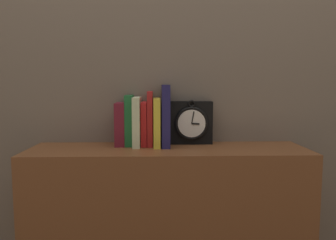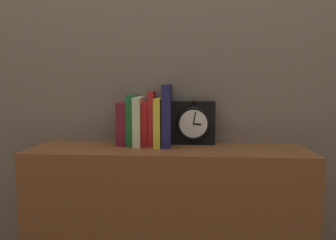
{
  "view_description": "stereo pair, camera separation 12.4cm",
  "coord_description": "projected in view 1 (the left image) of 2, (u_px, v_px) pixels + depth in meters",
  "views": [
    {
      "loc": [
        -0.04,
        -1.23,
        1.06
      ],
      "look_at": [
        0.0,
        0.0,
        0.93
      ],
      "focal_mm": 35.0,
      "sensor_mm": 36.0,
      "label": 1
    },
    {
      "loc": [
        0.09,
        -1.23,
        1.06
      ],
      "look_at": [
        0.0,
        0.0,
        0.93
      ],
      "focal_mm": 35.0,
      "sensor_mm": 36.0,
      "label": 2
    }
  ],
  "objects": [
    {
      "name": "book_slot1_green",
      "position": [
        129.0,
        120.0,
        1.31
      ],
      "size": [
        0.03,
        0.11,
        0.2
      ],
      "color": "#206A33",
      "rests_on": "bookshelf"
    },
    {
      "name": "clock",
      "position": [
        191.0,
        123.0,
        1.35
      ],
      "size": [
        0.17,
        0.07,
        0.18
      ],
      "color": "black",
      "rests_on": "bookshelf"
    },
    {
      "name": "book_slot6_navy",
      "position": [
        166.0,
        115.0,
        1.3
      ],
      "size": [
        0.03,
        0.15,
        0.24
      ],
      "color": "navy",
      "rests_on": "bookshelf"
    },
    {
      "name": "book_slot4_red",
      "position": [
        150.0,
        118.0,
        1.31
      ],
      "size": [
        0.02,
        0.12,
        0.22
      ],
      "color": "#B12122",
      "rests_on": "bookshelf"
    },
    {
      "name": "book_slot0_maroon",
      "position": [
        121.0,
        124.0,
        1.31
      ],
      "size": [
        0.04,
        0.11,
        0.17
      ],
      "color": "maroon",
      "rests_on": "bookshelf"
    },
    {
      "name": "book_slot5_yellow",
      "position": [
        157.0,
        122.0,
        1.3
      ],
      "size": [
        0.03,
        0.15,
        0.19
      ],
      "color": "yellow",
      "rests_on": "bookshelf"
    },
    {
      "name": "book_slot3_red",
      "position": [
        144.0,
        124.0,
        1.32
      ],
      "size": [
        0.02,
        0.12,
        0.17
      ],
      "color": "red",
      "rests_on": "bookshelf"
    },
    {
      "name": "wall_back",
      "position": [
        167.0,
        28.0,
        1.37
      ],
      "size": [
        6.0,
        0.05,
        2.6
      ],
      "color": "#756656",
      "rests_on": "ground_plane"
    },
    {
      "name": "book_slot2_cream",
      "position": [
        137.0,
        122.0,
        1.3
      ],
      "size": [
        0.03,
        0.14,
        0.19
      ],
      "color": "beige",
      "rests_on": "bookshelf"
    }
  ]
}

